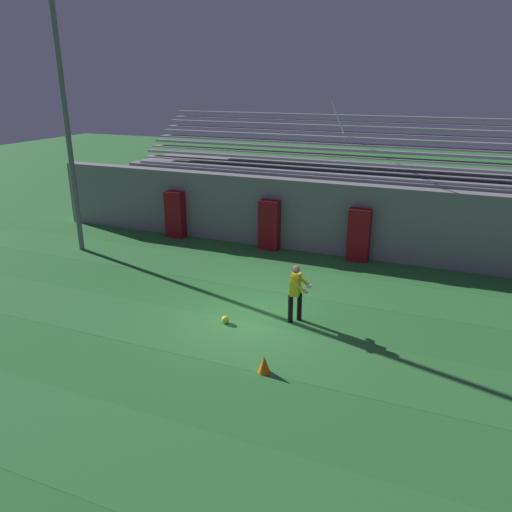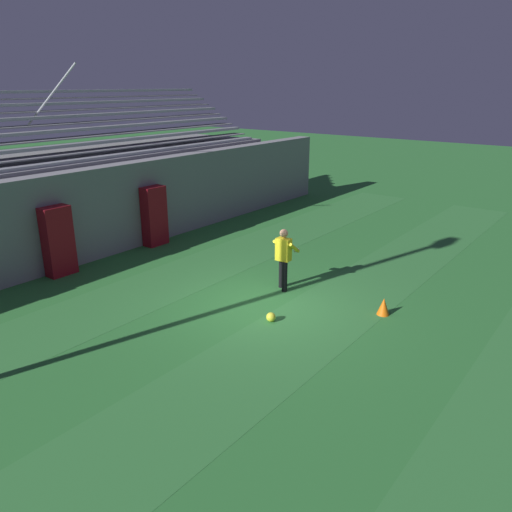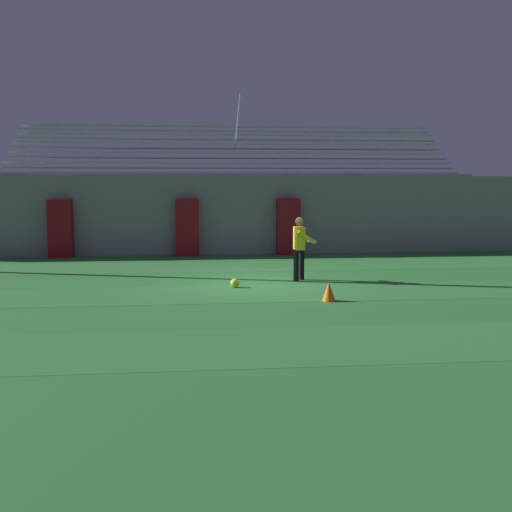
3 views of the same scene
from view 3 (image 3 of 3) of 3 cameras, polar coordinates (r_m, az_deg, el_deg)
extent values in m
plane|color=#2D7533|center=(15.42, -0.07, -2.58)|extent=(80.00, 80.00, 0.00)
cube|color=#337A38|center=(9.60, 3.60, -8.50)|extent=(28.00, 2.27, 0.01)
cube|color=#337A38|center=(13.99, 0.54, -3.56)|extent=(28.00, 2.27, 0.01)
cube|color=#337A38|center=(18.45, -1.04, -0.98)|extent=(28.00, 2.27, 0.01)
cube|color=gray|center=(21.71, -1.81, 3.92)|extent=(24.00, 0.60, 2.80)
cube|color=maroon|center=(21.14, -6.55, 2.71)|extent=(0.81, 0.44, 2.00)
cube|color=maroon|center=(21.39, 3.08, 2.79)|extent=(0.81, 0.44, 2.00)
cube|color=maroon|center=(21.62, -18.12, 2.50)|extent=(0.81, 0.44, 2.00)
cube|color=gray|center=(24.40, -2.27, 4.38)|extent=(18.00, 4.60, 2.90)
cube|color=#A8AAB2|center=(22.43, -1.97, 7.98)|extent=(17.10, 0.36, 0.10)
cube|color=gray|center=(22.23, -1.93, 7.40)|extent=(17.10, 0.60, 0.04)
cube|color=#A8AAB2|center=(23.14, -2.09, 8.94)|extent=(17.10, 0.36, 0.10)
cube|color=gray|center=(22.93, -2.06, 8.38)|extent=(17.10, 0.60, 0.04)
cube|color=#A8AAB2|center=(23.85, -2.21, 9.84)|extent=(17.10, 0.36, 0.10)
cube|color=gray|center=(23.65, -2.18, 9.31)|extent=(17.10, 0.60, 0.04)
cube|color=#A8AAB2|center=(24.58, -2.32, 10.69)|extent=(17.10, 0.36, 0.10)
cube|color=gray|center=(24.36, -2.29, 10.19)|extent=(17.10, 0.60, 0.04)
cube|color=#A8AAB2|center=(25.30, -2.43, 11.50)|extent=(17.10, 0.36, 0.10)
cube|color=gray|center=(25.08, -2.40, 11.01)|extent=(17.10, 0.60, 0.04)
cube|color=#A8AAB2|center=(26.03, -2.53, 12.25)|extent=(17.10, 0.36, 0.10)
cube|color=gray|center=(25.81, -2.50, 11.79)|extent=(17.10, 0.60, 0.04)
cylinder|color=#A8AAB2|center=(24.04, -1.79, 12.33)|extent=(0.06, 3.33, 2.05)
cylinder|color=black|center=(15.91, 4.37, -0.81)|extent=(0.15, 0.15, 0.82)
cylinder|color=black|center=(15.65, 3.85, -0.93)|extent=(0.15, 0.15, 0.82)
cube|color=yellow|center=(15.70, 4.13, 1.70)|extent=(0.26, 0.39, 0.60)
sphere|color=#A37556|center=(15.66, 4.15, 3.30)|extent=(0.22, 0.22, 0.22)
cylinder|color=yellow|center=(15.96, 4.42, 1.96)|extent=(0.48, 0.12, 0.37)
cylinder|color=yellow|center=(15.49, 4.85, 1.81)|extent=(0.48, 0.12, 0.37)
cube|color=silver|center=(15.98, 5.15, 1.49)|extent=(0.12, 0.12, 0.08)
cube|color=silver|center=(15.59, 5.52, 1.35)|extent=(0.12, 0.12, 0.08)
sphere|color=yellow|center=(14.75, -2.03, -2.58)|extent=(0.22, 0.22, 0.22)
cone|color=orange|center=(13.15, 6.95, -3.37)|extent=(0.30, 0.30, 0.42)
camera|label=1|loc=(8.30, 61.56, 31.54)|focal=35.00mm
camera|label=2|loc=(11.59, -48.96, 17.81)|focal=35.00mm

